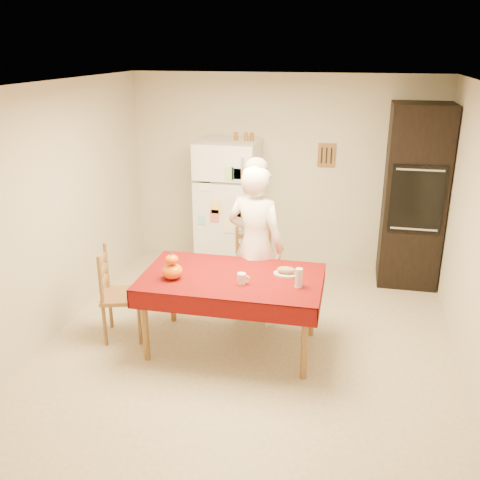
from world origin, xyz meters
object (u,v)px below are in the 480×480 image
(chair_far, at_px, (253,268))
(chair_left, at_px, (116,291))
(coffee_mug, at_px, (242,279))
(refrigerator, at_px, (228,207))
(dining_table, at_px, (232,283))
(seated_woman, at_px, (255,246))
(pumpkin_lower, at_px, (172,271))
(oven_cabinet, at_px, (414,197))
(wine_glass, at_px, (299,278))
(bread_plate, at_px, (286,274))

(chair_far, distance_m, chair_left, 1.50)
(chair_far, bearing_deg, coffee_mug, -92.43)
(refrigerator, height_order, chair_left, refrigerator)
(refrigerator, relative_size, coffee_mug, 17.00)
(dining_table, distance_m, seated_woman, 0.61)
(chair_far, bearing_deg, pumpkin_lower, -127.08)
(chair_far, xyz_separation_m, seated_woman, (0.08, -0.25, 0.36))
(chair_left, distance_m, seated_woman, 1.48)
(oven_cabinet, relative_size, seated_woman, 1.27)
(refrigerator, distance_m, dining_table, 2.01)
(chair_far, xyz_separation_m, chair_left, (-1.22, -0.86, 0.00))
(pumpkin_lower, bearing_deg, chair_far, 60.11)
(refrigerator, bearing_deg, chair_left, -109.26)
(refrigerator, xyz_separation_m, chair_left, (-0.69, -1.98, -0.34))
(oven_cabinet, bearing_deg, wine_glass, -118.70)
(bread_plate, bearing_deg, seated_woman, 130.59)
(seated_woman, relative_size, wine_glass, 9.81)
(refrigerator, relative_size, dining_table, 1.00)
(pumpkin_lower, distance_m, bread_plate, 1.07)
(dining_table, xyz_separation_m, seated_woman, (0.12, 0.57, 0.17))
(chair_left, distance_m, coffee_mug, 1.35)
(coffee_mug, bearing_deg, bread_plate, 36.93)
(dining_table, height_order, chair_left, chair_left)
(seated_woman, height_order, coffee_mug, seated_woman)
(bread_plate, bearing_deg, refrigerator, 118.56)
(dining_table, xyz_separation_m, bread_plate, (0.50, 0.13, 0.08))
(refrigerator, xyz_separation_m, oven_cabinet, (2.28, 0.05, 0.25))
(oven_cabinet, relative_size, bread_plate, 9.17)
(pumpkin_lower, xyz_separation_m, wine_glass, (1.17, 0.06, 0.02))
(dining_table, xyz_separation_m, chair_left, (-1.18, -0.03, -0.18))
(refrigerator, relative_size, bread_plate, 7.08)
(refrigerator, distance_m, pumpkin_lower, 2.11)
(chair_far, bearing_deg, refrigerator, 108.31)
(oven_cabinet, height_order, chair_far, oven_cabinet)
(seated_woman, height_order, bread_plate, seated_woman)
(chair_left, height_order, pumpkin_lower, chair_left)
(chair_far, distance_m, wine_glass, 1.16)
(dining_table, bearing_deg, wine_glass, -9.33)
(coffee_mug, height_order, wine_glass, wine_glass)
(oven_cabinet, height_order, seated_woman, oven_cabinet)
(chair_left, bearing_deg, oven_cabinet, -71.84)
(coffee_mug, bearing_deg, dining_table, 130.48)
(oven_cabinet, relative_size, pumpkin_lower, 11.45)
(seated_woman, distance_m, pumpkin_lower, 0.99)
(coffee_mug, bearing_deg, seated_woman, 90.44)
(chair_far, height_order, pumpkin_lower, chair_far)
(wine_glass, bearing_deg, chair_left, 177.76)
(oven_cabinet, distance_m, wine_glass, 2.41)
(dining_table, height_order, pumpkin_lower, pumpkin_lower)
(oven_cabinet, relative_size, dining_table, 1.29)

